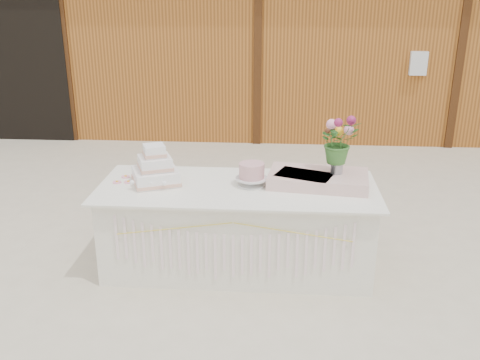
% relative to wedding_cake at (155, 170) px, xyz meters
% --- Properties ---
extents(ground, '(80.00, 80.00, 0.00)m').
position_rel_wedding_cake_xyz_m(ground, '(0.72, -0.03, -0.89)').
color(ground, beige).
rests_on(ground, ground).
extents(barn, '(12.60, 4.60, 3.30)m').
position_rel_wedding_cake_xyz_m(barn, '(0.71, 5.96, 0.79)').
color(barn, '#AA6323').
rests_on(barn, ground).
extents(cake_table, '(2.40, 1.00, 0.77)m').
position_rel_wedding_cake_xyz_m(cake_table, '(0.72, -0.04, -0.50)').
color(cake_table, white).
rests_on(cake_table, ground).
extents(wedding_cake, '(0.50, 0.50, 0.34)m').
position_rel_wedding_cake_xyz_m(wedding_cake, '(0.00, 0.00, 0.00)').
color(wedding_cake, white).
rests_on(wedding_cake, cake_table).
extents(pink_cake_stand, '(0.28, 0.28, 0.20)m').
position_rel_wedding_cake_xyz_m(pink_cake_stand, '(0.84, 0.00, -0.01)').
color(pink_cake_stand, silver).
rests_on(pink_cake_stand, cake_table).
extents(satin_runner, '(0.90, 0.59, 0.11)m').
position_rel_wedding_cake_xyz_m(satin_runner, '(1.41, 0.06, -0.06)').
color(satin_runner, beige).
rests_on(satin_runner, cake_table).
extents(flower_vase, '(0.11, 0.11, 0.14)m').
position_rel_wedding_cake_xyz_m(flower_vase, '(1.56, 0.07, 0.06)').
color(flower_vase, '#A3A3A8').
rests_on(flower_vase, satin_runner).
extents(bouquet, '(0.42, 0.40, 0.37)m').
position_rel_wedding_cake_xyz_m(bouquet, '(1.56, 0.07, 0.32)').
color(bouquet, '#39712D').
rests_on(bouquet, flower_vase).
extents(loose_flowers, '(0.20, 0.39, 0.02)m').
position_rel_wedding_cake_xyz_m(loose_flowers, '(-0.28, 0.13, -0.11)').
color(loose_flowers, pink).
rests_on(loose_flowers, cake_table).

